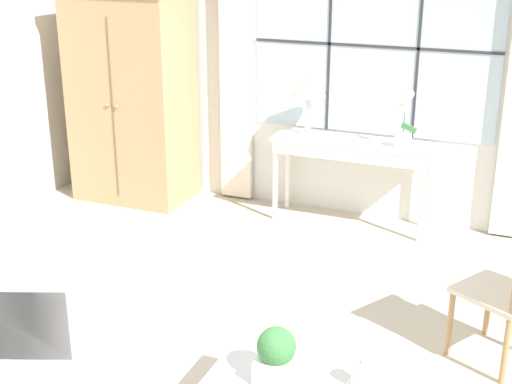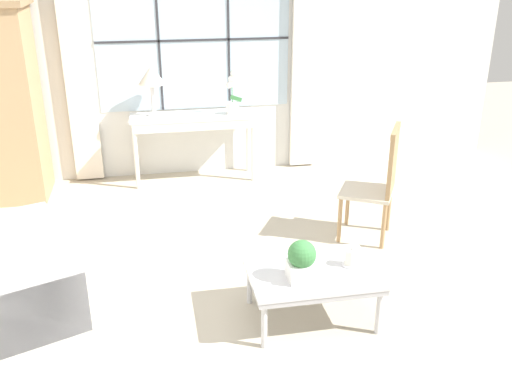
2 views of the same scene
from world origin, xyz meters
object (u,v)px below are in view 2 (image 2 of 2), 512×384
Objects in this scene: console_table at (193,122)px; coffee_table at (312,275)px; pillar_candle at (351,258)px; table_lamp at (152,77)px; potted_plant_small at (302,260)px; armchair_upholstered at (3,278)px; side_chair_wooden at (380,179)px; potted_orchid at (232,98)px.

console_table reaches higher than coffee_table.
pillar_candle is at bearing -73.95° from console_table.
table_lamp reaches higher than potted_plant_small.
table_lamp is at bearing 105.91° from potted_plant_small.
potted_plant_small is (0.44, -2.95, -0.14)m from console_table.
console_table is 2.52× the size of table_lamp.
armchair_upholstered is at bearing 165.00° from potted_plant_small.
side_chair_wooden is at bearing 49.19° from potted_plant_small.
armchair_upholstered is at bearing -129.88° from potted_orchid.
table_lamp reaches higher than console_table.
pillar_candle is (0.38, 0.11, -0.08)m from potted_plant_small.
armchair_upholstered is (-1.55, -2.42, -0.37)m from console_table.
console_table is at bearing 100.81° from coffee_table.
potted_orchid is 2.03m from side_chair_wooden.
side_chair_wooden reaches higher than coffee_table.
potted_orchid is 0.47× the size of side_chair_wooden.
potted_plant_small is at bearing -15.00° from armchair_upholstered.
armchair_upholstered is 3.09m from side_chair_wooden.
potted_plant_small is (-0.11, -0.10, 0.18)m from coffee_table.
side_chair_wooden reaches higher than console_table.
armchair_upholstered reaches higher than coffee_table.
coffee_table is (0.96, -2.89, -0.83)m from table_lamp.
pillar_candle is at bearing 15.95° from potted_plant_small.
coffee_table is (-0.91, -1.08, -0.23)m from side_chair_wooden.
side_chair_wooden is 7.68× the size of pillar_candle.
armchair_upholstered is at bearing 168.37° from coffee_table.
potted_orchid reaches higher than coffee_table.
table_lamp is 2.84m from armchair_upholstered.
console_table is 2.99m from potted_plant_small.
pillar_candle is at bearing -82.08° from potted_orchid.
armchair_upholstered is 1.17× the size of side_chair_wooden.
potted_orchid is 0.40× the size of armchair_upholstered.
table_lamp is 0.44× the size of armchair_upholstered.
side_chair_wooden is 1.56m from potted_plant_small.
potted_plant_small is (-1.02, -1.18, -0.05)m from side_chair_wooden.
potted_plant_small is at bearing -130.81° from side_chair_wooden.
console_table is 2.30m from side_chair_wooden.
console_table is 1.12× the size of armchair_upholstered.
potted_orchid is (0.85, -0.09, -0.24)m from table_lamp.
table_lamp is 0.52× the size of side_chair_wooden.
potted_orchid is 1.72× the size of potted_plant_small.
potted_plant_small is 0.41m from pillar_candle.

